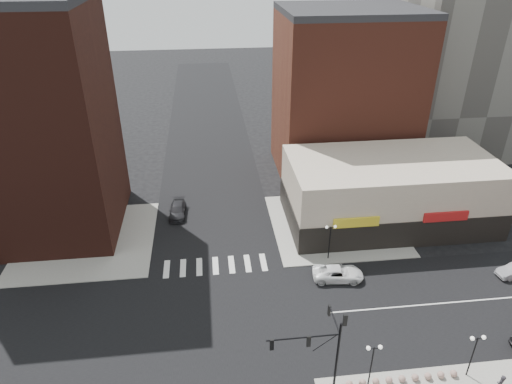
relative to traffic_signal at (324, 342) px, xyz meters
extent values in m
plane|color=black|center=(-7.24, 7.83, -4.96)|extent=(240.00, 240.00, 0.00)
cube|color=black|center=(-7.24, 7.83, -4.95)|extent=(200.00, 14.00, 0.02)
cube|color=black|center=(-7.24, 7.83, -4.95)|extent=(14.00, 200.00, 0.02)
cube|color=gray|center=(-21.74, 22.33, -4.90)|extent=(15.00, 15.00, 0.12)
cube|color=gray|center=(7.26, 22.33, -4.90)|extent=(15.00, 15.00, 0.12)
cube|color=#391812|center=(-26.24, 26.33, 7.54)|extent=(16.00, 15.00, 25.00)
cube|color=maroon|center=(11.76, 37.33, 6.04)|extent=(18.00, 15.00, 22.00)
cube|color=#C1B199|center=(13.76, 22.83, -0.96)|extent=(24.00, 12.00, 8.00)
cube|color=black|center=(13.76, 22.83, -3.26)|extent=(24.20, 12.20, 3.40)
cylinder|color=black|center=(0.96, -0.37, -1.46)|extent=(0.18, 0.18, 7.00)
cylinder|color=black|center=(-1.64, -0.37, 1.04)|extent=(5.20, 0.11, 0.11)
cylinder|color=black|center=(-0.04, -0.37, 0.34)|extent=(1.72, 0.06, 1.46)
cylinder|color=black|center=(0.96, 1.13, 1.04)|extent=(0.11, 3.00, 0.11)
cube|color=black|center=(-3.84, -0.37, 0.64)|extent=(0.28, 0.18, 0.95)
sphere|color=red|center=(-3.84, -0.37, 0.94)|extent=(0.16, 0.16, 0.16)
cube|color=black|center=(-1.24, -0.37, 0.64)|extent=(0.28, 0.18, 0.95)
sphere|color=red|center=(-1.24, -0.37, 0.94)|extent=(0.16, 0.16, 0.16)
cube|color=black|center=(0.96, 2.43, 0.64)|extent=(0.18, 0.28, 0.95)
sphere|color=red|center=(0.96, 2.43, 0.94)|extent=(0.16, 0.16, 0.16)
cube|color=black|center=(1.21, -0.37, 2.34)|extent=(0.28, 0.18, 0.95)
sphere|color=red|center=(1.21, -0.37, 2.64)|extent=(0.16, 0.16, 0.16)
cylinder|color=black|center=(3.76, -0.17, -2.84)|extent=(0.11, 0.11, 4.00)
cylinder|color=black|center=(3.76, -0.17, -0.94)|extent=(0.90, 0.06, 0.06)
sphere|color=white|center=(3.31, -0.17, -0.84)|extent=(0.32, 0.32, 0.32)
sphere|color=white|center=(4.21, -0.17, -0.84)|extent=(0.32, 0.32, 0.32)
cylinder|color=black|center=(11.76, -0.17, -2.84)|extent=(0.11, 0.11, 4.00)
cylinder|color=black|center=(11.76, -0.17, -0.94)|extent=(0.90, 0.06, 0.06)
sphere|color=white|center=(11.31, -0.17, -0.84)|extent=(0.32, 0.32, 0.32)
sphere|color=white|center=(12.21, -0.17, -0.84)|extent=(0.32, 0.32, 0.32)
cylinder|color=black|center=(4.76, 15.83, -2.84)|extent=(0.11, 0.11, 4.00)
cylinder|color=black|center=(4.76, 15.83, -0.94)|extent=(0.90, 0.06, 0.06)
sphere|color=white|center=(4.31, 15.83, -0.84)|extent=(0.32, 0.32, 0.32)
sphere|color=white|center=(5.21, 15.83, -0.84)|extent=(0.32, 0.32, 0.32)
sphere|color=#9D776C|center=(2.26, -0.17, -4.57)|extent=(0.54, 0.54, 0.54)
sphere|color=#9D776C|center=(3.31, -0.17, -4.57)|extent=(0.54, 0.54, 0.54)
sphere|color=#9D776C|center=(4.36, -0.17, -4.57)|extent=(0.54, 0.54, 0.54)
sphere|color=#9D776C|center=(5.41, -0.17, -4.57)|extent=(0.54, 0.54, 0.54)
sphere|color=#9D776C|center=(6.46, -0.17, -4.57)|extent=(0.54, 0.54, 0.54)
sphere|color=#9D776C|center=(7.51, -0.17, -4.57)|extent=(0.54, 0.54, 0.54)
sphere|color=#9D776C|center=(8.56, -0.17, -4.57)|extent=(0.54, 0.54, 0.54)
sphere|color=#9D776C|center=(9.61, -0.17, -4.57)|extent=(0.54, 0.54, 0.54)
sphere|color=#9D776C|center=(10.66, -0.17, -4.57)|extent=(0.54, 0.54, 0.54)
imported|color=white|center=(4.88, 12.49, -4.25)|extent=(5.32, 2.90, 1.41)
imported|color=black|center=(-11.61, 26.84, -4.27)|extent=(2.15, 4.86, 1.39)
camera|label=1|loc=(-7.52, -22.58, 25.05)|focal=32.00mm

